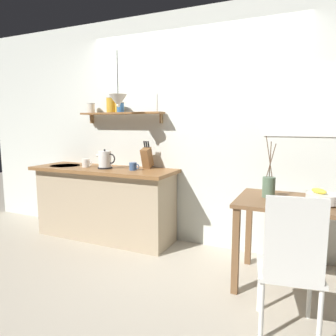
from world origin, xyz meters
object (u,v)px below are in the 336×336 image
coffee_mug_by_sink (86,163)px  dining_table (295,216)px  twig_vase (269,186)px  pendant_lamp (118,101)px  electric_kettle (105,160)px  coffee_mug_spare (133,166)px  knife_block (147,157)px  fruit_bowl (323,198)px  dining_chair_near (291,262)px

coffee_mug_by_sink → dining_table: bearing=-6.5°
twig_vase → pendant_lamp: 1.84m
electric_kettle → coffee_mug_spare: size_ratio=2.05×
knife_block → pendant_lamp: size_ratio=0.55×
twig_vase → coffee_mug_by_sink: bearing=173.8°
twig_vase → pendant_lamp: pendant_lamp is taller
fruit_bowl → pendant_lamp: (-2.08, 0.20, 0.85)m
dining_table → coffee_mug_by_sink: 2.48m
dining_chair_near → twig_vase: size_ratio=1.82×
dining_chair_near → electric_kettle: electric_kettle is taller
twig_vase → knife_block: 1.54m
coffee_mug_by_sink → coffee_mug_spare: bearing=1.3°
dining_table → coffee_mug_by_sink: coffee_mug_by_sink is taller
dining_table → twig_vase: (-0.23, 0.04, 0.23)m
twig_vase → pendant_lamp: size_ratio=0.89×
electric_kettle → coffee_mug_by_sink: 0.29m
knife_block → twig_vase: bearing=-17.0°
coffee_mug_by_sink → pendant_lamp: bearing=-10.6°
fruit_bowl → coffee_mug_spare: coffee_mug_spare is taller
dining_chair_near → pendant_lamp: (-1.89, 0.89, 1.15)m
fruit_bowl → pendant_lamp: pendant_lamp is taller
fruit_bowl → twig_vase: twig_vase is taller
twig_vase → electric_kettle: (-1.93, 0.24, 0.12)m
dining_table → twig_vase: size_ratio=1.79×
twig_vase → coffee_mug_by_sink: twig_vase is taller
knife_block → pendant_lamp: bearing=-121.5°
dining_chair_near → twig_vase: bearing=107.8°
dining_table → coffee_mug_spare: coffee_mug_spare is taller
pendant_lamp → coffee_mug_spare: bearing=47.3°
electric_kettle → coffee_mug_by_sink: bearing=179.9°
dining_table → dining_chair_near: bearing=-89.4°
pendant_lamp → dining_table: bearing=-5.3°
knife_block → coffee_mug_by_sink: bearing=-164.7°
dining_table → pendant_lamp: pendant_lamp is taller
coffee_mug_by_sink → pendant_lamp: pendant_lamp is taller
dining_chair_near → coffee_mug_spare: (-1.78, 1.01, 0.41)m
coffee_mug_spare → knife_block: bearing=67.2°
knife_block → coffee_mug_spare: knife_block is taller
dining_table → fruit_bowl: 0.27m
twig_vase → coffee_mug_by_sink: (-2.21, 0.24, 0.07)m
coffee_mug_by_sink → coffee_mug_spare: (0.67, 0.01, -0.01)m
knife_block → coffee_mug_spare: 0.22m
twig_vase → dining_chair_near: bearing=-72.2°
fruit_bowl → electric_kettle: 2.38m
coffee_mug_spare → twig_vase: bearing=-9.5°
pendant_lamp → knife_block: bearing=58.5°
dining_chair_near → fruit_bowl: 0.77m
twig_vase → coffee_mug_spare: 1.57m
dining_chair_near → twig_vase: 0.86m
dining_chair_near → knife_block: (-1.70, 1.20, 0.49)m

